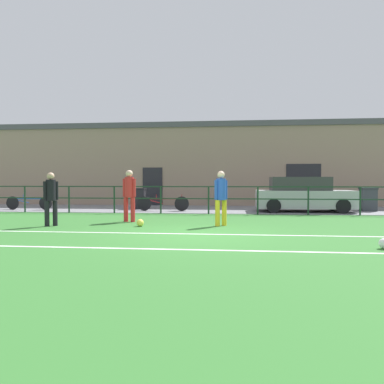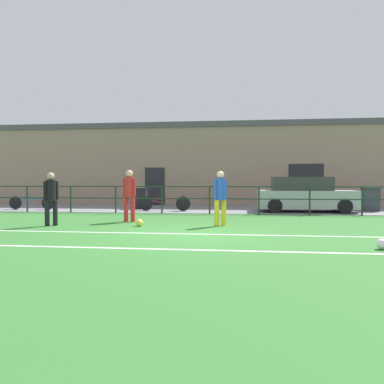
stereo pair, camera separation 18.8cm
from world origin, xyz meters
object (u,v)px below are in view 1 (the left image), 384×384
Objects in this scene: soccer_ball_spare at (384,244)px; parked_car_red at (303,195)px; player_winger at (129,192)px; trash_bin_0 at (368,199)px; player_striker at (221,195)px; bicycle_parked_1 at (163,203)px; player_goalkeeper at (51,196)px; bicycle_parked_0 at (29,203)px; soccer_ball_match at (140,223)px; trash_bin_1 at (139,198)px.

parked_car_red is at bearing 89.81° from soccer_ball_spare.
trash_bin_0 is (9.44, 5.25, -0.43)m from player_winger.
player_striker is at bearing -122.02° from parked_car_red.
bicycle_parked_1 is (-6.20, -0.25, -0.38)m from parked_car_red.
bicycle_parked_0 is (-4.01, 5.83, -0.58)m from player_goalkeeper.
soccer_ball_spare is (8.51, -2.93, -0.81)m from player_goalkeeper.
soccer_ball_match is 8.31m from parked_car_red.
soccer_ball_spare is 10.72m from bicycle_parked_1.
player_goalkeeper is 6.94m from trash_bin_1.
bicycle_parked_0 is (-6.72, 5.63, 0.24)m from soccer_ball_match.
soccer_ball_spare is 0.21× the size of trash_bin_0.
bicycle_parked_0 is (-9.13, 5.23, -0.60)m from player_striker.
trash_bin_1 is at bearing 104.59° from soccer_ball_match.
bicycle_parked_1 is at bearing 125.14° from soccer_ball_spare.
bicycle_parked_0 is at bearing -168.35° from trash_bin_1.
parked_car_red is (6.51, 4.66, -0.24)m from player_winger.
bicycle_parked_1 reaches higher than bicycle_parked_0.
soccer_ball_match is at bearing -134.80° from parked_car_red.
trash_bin_0 is (6.36, 6.06, -0.40)m from player_striker.
player_winger is at bearing -93.99° from bicycle_parked_1.
trash_bin_1 is at bearing -92.43° from player_striker.
trash_bin_1 reaches higher than soccer_ball_match.
parked_car_red reaches higher than soccer_ball_match.
parked_car_red is at bearing -157.94° from player_striker.
bicycle_parked_0 is 2.15× the size of trash_bin_0.
parked_car_red is (5.84, 5.88, 0.63)m from soccer_ball_match.
soccer_ball_spare is at bearing -90.19° from parked_car_red.
parked_car_red reaches higher than trash_bin_0.
soccer_ball_spare is at bearing -52.40° from trash_bin_1.
player_striker reaches higher than trash_bin_0.
bicycle_parked_1 is at bearing 0.00° from bicycle_parked_0.
player_striker is 0.74× the size of bicycle_parked_0.
trash_bin_0 is at bearing 3.06° from bicycle_parked_0.
player_winger is 7.85m from soccer_ball_spare.
player_winger is 0.73× the size of bicycle_parked_1.
parked_car_red is 6.21m from bicycle_parked_1.
player_goalkeeper is 7.10m from bicycle_parked_0.
bicycle_parked_0 is 6.36m from bicycle_parked_1.
player_striker reaches higher than bicycle_parked_0.
trash_bin_1 is (-7.57, 0.78, -0.22)m from parked_car_red.
player_striker is at bearing 144.43° from player_goalkeeper.
player_goalkeeper reaches higher than parked_car_red.
soccer_ball_match is 0.09× the size of bicycle_parked_1.
bicycle_parked_1 is 1.72m from trash_bin_1.
parked_car_red is 1.84× the size of bicycle_parked_0.
bicycle_parked_0 is at bearing -65.75° from player_striker.
player_striker is 7.71× the size of soccer_ball_spare.
bicycle_parked_0 is (-12.52, 8.76, 0.24)m from soccer_ball_spare.
bicycle_parked_0 is at bearing 140.03° from soccer_ball_match.
soccer_ball_spare is (3.40, -3.53, -0.84)m from player_striker.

